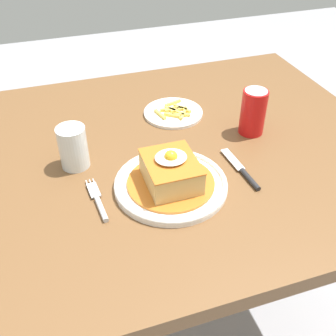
{
  "coord_description": "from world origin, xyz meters",
  "views": [
    {
      "loc": [
        -0.21,
        -0.8,
        1.34
      ],
      "look_at": [
        0.01,
        -0.13,
        0.79
      ],
      "focal_mm": 42.83,
      "sensor_mm": 36.0,
      "label": 1
    }
  ],
  "objects_px": {
    "knife": "(245,173)",
    "drinking_glass": "(73,149)",
    "fork": "(99,203)",
    "main_plate": "(171,184)",
    "soda_can": "(253,111)",
    "side_plate_fries": "(173,113)"
  },
  "relations": [
    {
      "from": "fork",
      "to": "main_plate",
      "type": "bearing_deg",
      "value": 2.16
    },
    {
      "from": "fork",
      "to": "soda_can",
      "type": "relative_size",
      "value": 1.14
    },
    {
      "from": "main_plate",
      "to": "fork",
      "type": "height_order",
      "value": "main_plate"
    },
    {
      "from": "soda_can",
      "to": "drinking_glass",
      "type": "height_order",
      "value": "soda_can"
    },
    {
      "from": "main_plate",
      "to": "soda_can",
      "type": "relative_size",
      "value": 2.07
    },
    {
      "from": "drinking_glass",
      "to": "side_plate_fries",
      "type": "height_order",
      "value": "drinking_glass"
    },
    {
      "from": "drinking_glass",
      "to": "soda_can",
      "type": "bearing_deg",
      "value": 0.02
    },
    {
      "from": "fork",
      "to": "drinking_glass",
      "type": "relative_size",
      "value": 1.35
    },
    {
      "from": "knife",
      "to": "side_plate_fries",
      "type": "distance_m",
      "value": 0.33
    },
    {
      "from": "knife",
      "to": "soda_can",
      "type": "bearing_deg",
      "value": 59.11
    },
    {
      "from": "main_plate",
      "to": "knife",
      "type": "distance_m",
      "value": 0.18
    },
    {
      "from": "fork",
      "to": "knife",
      "type": "bearing_deg",
      "value": -1.37
    },
    {
      "from": "main_plate",
      "to": "drinking_glass",
      "type": "bearing_deg",
      "value": 141.38
    },
    {
      "from": "drinking_glass",
      "to": "main_plate",
      "type": "bearing_deg",
      "value": -38.62
    },
    {
      "from": "soda_can",
      "to": "drinking_glass",
      "type": "relative_size",
      "value": 1.18
    },
    {
      "from": "soda_can",
      "to": "side_plate_fries",
      "type": "relative_size",
      "value": 0.73
    },
    {
      "from": "knife",
      "to": "drinking_glass",
      "type": "bearing_deg",
      "value": 155.61
    },
    {
      "from": "soda_can",
      "to": "drinking_glass",
      "type": "bearing_deg",
      "value": -179.98
    },
    {
      "from": "knife",
      "to": "soda_can",
      "type": "distance_m",
      "value": 0.2
    },
    {
      "from": "main_plate",
      "to": "knife",
      "type": "xyz_separation_m",
      "value": [
        0.18,
        -0.01,
        -0.0
      ]
    },
    {
      "from": "knife",
      "to": "drinking_glass",
      "type": "xyz_separation_m",
      "value": [
        -0.37,
        0.17,
        0.04
      ]
    },
    {
      "from": "soda_can",
      "to": "fork",
      "type": "bearing_deg",
      "value": -160.22
    }
  ]
}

